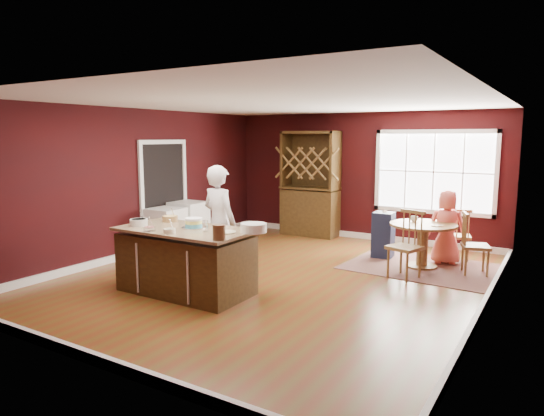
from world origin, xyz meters
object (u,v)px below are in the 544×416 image
(chair_south, at_px, (405,244))
(dryer, at_px, (189,224))
(baker, at_px, (219,223))
(kitchen_island, at_px, (186,262))
(dining_table, at_px, (423,236))
(chair_east, at_px, (476,243))
(chair_north, at_px, (459,234))
(washer, at_px, (166,231))
(high_chair, at_px, (383,234))
(toddler, at_px, (386,214))
(seated_woman, at_px, (446,227))
(layer_cake, at_px, (194,223))
(hutch, at_px, (310,184))

(chair_south, height_order, dryer, chair_south)
(baker, bearing_deg, kitchen_island, 100.38)
(chair_south, distance_m, dryer, 4.32)
(dining_table, bearing_deg, chair_east, 1.00)
(chair_north, xyz_separation_m, washer, (-4.82, -2.33, -0.05))
(high_chair, height_order, toddler, toddler)
(seated_woman, bearing_deg, layer_cake, 34.03)
(chair_east, bearing_deg, seated_woman, 33.05)
(kitchen_island, distance_m, high_chair, 3.81)
(high_chair, xyz_separation_m, hutch, (-2.07, 1.14, 0.72))
(dining_table, height_order, seated_woman, seated_woman)
(high_chair, bearing_deg, layer_cake, -120.22)
(chair_south, xyz_separation_m, hutch, (-2.78, 2.23, 0.62))
(toddler, bearing_deg, chair_south, -59.32)
(toddler, bearing_deg, hutch, 152.46)
(layer_cake, relative_size, high_chair, 0.39)
(kitchen_island, xyz_separation_m, seated_woman, (2.79, 3.53, 0.21))
(chair_north, bearing_deg, seated_woman, 56.25)
(kitchen_island, height_order, toddler, toddler)
(kitchen_island, bearing_deg, chair_north, 53.29)
(layer_cake, bearing_deg, chair_north, 53.25)
(chair_south, height_order, seated_woman, seated_woman)
(seated_woman, height_order, toddler, seated_woman)
(washer, bearing_deg, hutch, 62.36)
(dining_table, bearing_deg, dryer, -169.07)
(kitchen_island, relative_size, chair_south, 1.79)
(dining_table, relative_size, washer, 1.27)
(dining_table, xyz_separation_m, baker, (-2.50, -2.31, 0.35))
(baker, height_order, hutch, hutch)
(baker, xyz_separation_m, high_chair, (1.72, 2.62, -0.45))
(chair_east, relative_size, dryer, 1.12)
(kitchen_island, height_order, chair_east, chair_east)
(kitchen_island, xyz_separation_m, hutch, (-0.35, 4.54, 0.72))
(dining_table, height_order, chair_north, chair_north)
(chair_north, xyz_separation_m, dryer, (-4.82, -1.69, -0.02))
(chair_east, height_order, dryer, chair_east)
(seated_woman, xyz_separation_m, high_chair, (-1.07, -0.13, -0.21))
(seated_woman, relative_size, high_chair, 1.48)
(dining_table, xyz_separation_m, chair_north, (0.42, 0.84, -0.06))
(chair_east, height_order, hutch, hutch)
(chair_south, bearing_deg, seated_woman, 91.40)
(dryer, bearing_deg, washer, -90.00)
(chair_east, xyz_separation_m, chair_south, (-0.91, -0.80, 0.03))
(baker, bearing_deg, washer, -12.62)
(dining_table, bearing_deg, hutch, 153.11)
(hutch, xyz_separation_m, washer, (-1.54, -2.94, -0.73))
(dining_table, bearing_deg, toddler, 154.98)
(kitchen_island, bearing_deg, layer_cake, 54.62)
(chair_south, distance_m, seated_woman, 1.29)
(chair_north, relative_size, seated_woman, 0.74)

